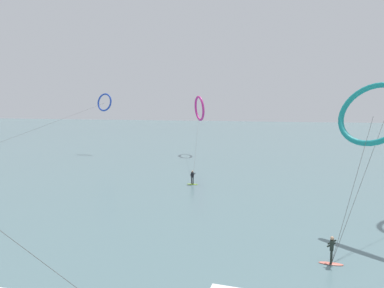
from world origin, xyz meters
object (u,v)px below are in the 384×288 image
at_px(kite_cobalt, 104,102).
at_px(kite_magenta, 199,108).
at_px(surfer_coral, 332,252).
at_px(surfer_lime, 192,178).
at_px(kite_teal, 373,114).

relative_size(kite_cobalt, kite_magenta, 1.66).
height_order(surfer_coral, kite_magenta, kite_magenta).
bearing_deg(kite_magenta, surfer_lime, 159.20).
bearing_deg(kite_magenta, kite_cobalt, 66.87).
bearing_deg(kite_teal, kite_cobalt, 177.54).
bearing_deg(surfer_lime, surfer_coral, 164.86).
distance_m(surfer_coral, kite_magenta, 49.05).
relative_size(surfer_coral, kite_teal, 0.15).
height_order(kite_teal, kite_magenta, kite_magenta).
relative_size(surfer_lime, kite_cobalt, 0.04).
xyz_separation_m(surfer_lime, kite_teal, (16.82, -11.07, 8.03)).
bearing_deg(surfer_coral, kite_cobalt, 53.94).
distance_m(kite_cobalt, kite_magenta, 19.03).
bearing_deg(kite_magenta, surfer_coral, 170.24).
xyz_separation_m(kite_teal, kite_magenta, (-22.85, 37.42, 0.05)).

